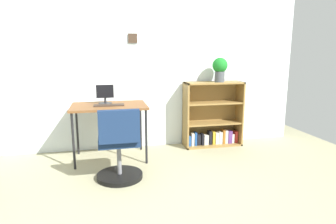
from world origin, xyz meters
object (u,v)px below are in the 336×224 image
object	(u,v)px
desk	(109,109)
potted_plant_on_shelf	(220,68)
monitor	(105,95)
bookshelf_low	(212,118)
office_chair	(119,150)
keyboard	(109,105)

from	to	relation	value
desk	potted_plant_on_shelf	xyz separation A→B (m)	(1.63, 0.23, 0.51)
desk	monitor	bearing A→B (deg)	114.53
monitor	potted_plant_on_shelf	bearing A→B (deg)	4.64
bookshelf_low	potted_plant_on_shelf	size ratio (longest dim) A/B	2.74
desk	office_chair	bearing A→B (deg)	-83.77
keyboard	monitor	bearing A→B (deg)	104.24
monitor	potted_plant_on_shelf	world-z (taller)	potted_plant_on_shelf
keyboard	potted_plant_on_shelf	distance (m)	1.71
bookshelf_low	office_chair	bearing A→B (deg)	-145.39
keyboard	office_chair	world-z (taller)	office_chair
potted_plant_on_shelf	desk	bearing A→B (deg)	-171.83
office_chair	bookshelf_low	size ratio (longest dim) A/B	0.86
office_chair	bookshelf_low	xyz separation A→B (m)	(1.47, 1.01, 0.06)
desk	bookshelf_low	world-z (taller)	bookshelf_low
bookshelf_low	keyboard	bearing A→B (deg)	-166.80
office_chair	bookshelf_low	world-z (taller)	bookshelf_low
monitor	keyboard	xyz separation A→B (m)	(0.04, -0.17, -0.11)
bookshelf_low	monitor	bearing A→B (deg)	-173.08
desk	potted_plant_on_shelf	world-z (taller)	potted_plant_on_shelf
keyboard	office_chair	bearing A→B (deg)	-82.95
keyboard	potted_plant_on_shelf	world-z (taller)	potted_plant_on_shelf
office_chair	bookshelf_low	distance (m)	1.79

